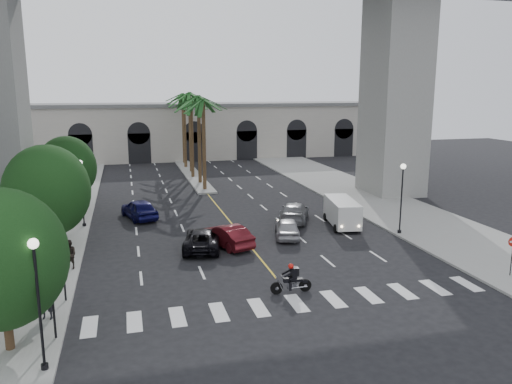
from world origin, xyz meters
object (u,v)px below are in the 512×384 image
car_b (228,236)px  car_c (202,239)px  lamp_post_left_near (38,294)px  pedestrian_a (46,299)px  car_d (294,212)px  pedestrian_b (70,254)px  traffic_signal_far (62,256)px  cargo_van (342,212)px  lamp_post_left_far (82,187)px  motorcycle_rider (292,279)px  car_e (139,209)px  lamp_post_right (402,192)px  car_a (287,227)px  traffic_signal_near (51,286)px

car_b → car_c: 1.77m
lamp_post_left_near → pedestrian_a: (-0.48, 4.54, -2.12)m
car_d → pedestrian_b: bearing=48.6°
traffic_signal_far → pedestrian_a: (-0.58, -1.96, -1.41)m
lamp_post_left_near → cargo_van: size_ratio=1.02×
pedestrian_a → lamp_post_left_far: bearing=101.5°
lamp_post_left_near → motorcycle_rider: 12.83m
car_b → car_e: car_e is taller
car_b → pedestrian_b: pedestrian_b is taller
lamp_post_left_near → lamp_post_right: 26.25m
car_c → pedestrian_b: (-8.24, -2.16, 0.32)m
car_a → lamp_post_left_far: bearing=-8.6°
lamp_post_left_far → car_d: (16.52, -2.25, -2.46)m
traffic_signal_near → pedestrian_a: bearing=106.0°
lamp_post_left_far → car_b: bearing=-36.8°
traffic_signal_far → car_b: size_ratio=0.79×
car_e → pedestrian_b: bearing=52.2°
lamp_post_left_near → car_c: lamp_post_left_near is taller
traffic_signal_far → car_d: (16.42, 12.25, -1.75)m
traffic_signal_near → car_a: size_ratio=0.86×
car_a → car_e: car_e is taller
lamp_post_left_far → pedestrian_b: size_ratio=3.04×
car_b → pedestrian_b: 10.27m
motorcycle_rider → car_d: bearing=71.3°
pedestrian_a → motorcycle_rider: bearing=14.7°
lamp_post_right → car_c: (-14.66, 0.42, -2.51)m
traffic_signal_far → car_e: bearing=75.6°
car_a → car_e: 13.13m
car_c → pedestrian_a: bearing=58.2°
lamp_post_left_far → car_a: (14.55, -6.40, -2.50)m
lamp_post_left_near → traffic_signal_far: size_ratio=1.47×
car_d → cargo_van: 4.00m
traffic_signal_far → car_d: 20.57m
car_b → pedestrian_b: bearing=-6.7°
traffic_signal_near → car_e: (4.17, 20.28, -1.68)m
car_d → car_e: size_ratio=1.08×
lamp_post_left_near → cargo_van: lamp_post_left_near is taller
car_e → pedestrian_a: pedestrian_a is taller
lamp_post_right → car_a: lamp_post_right is taller
cargo_van → traffic_signal_far: bearing=-143.5°
car_a → pedestrian_a: 18.09m
traffic_signal_far → pedestrian_a: bearing=-106.6°
car_a → pedestrian_b: bearing=28.0°
lamp_post_left_near → car_a: size_ratio=1.26×
car_c → car_a: bearing=-157.1°
car_e → car_b: bearing=104.5°
car_d → cargo_van: bearing=165.5°
motorcycle_rider → car_e: car_e is taller
traffic_signal_far → cargo_van: size_ratio=0.70×
lamp_post_left_far → cargo_van: size_ratio=1.02×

